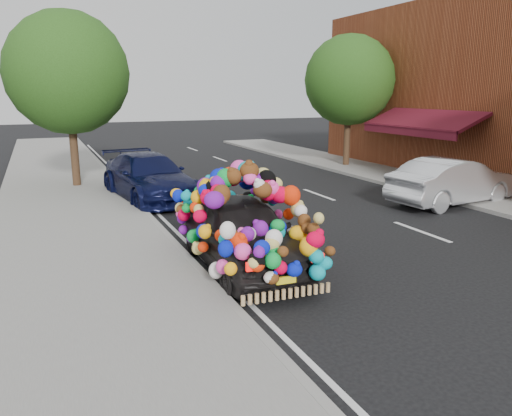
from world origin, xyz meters
The scene contains 10 objects.
ground centered at (0.00, 0.00, 0.00)m, with size 100.00×100.00×0.00m, color black.
sidewalk centered at (-4.30, 0.00, 0.06)m, with size 4.00×60.00×0.12m, color gray.
kerb centered at (-2.35, 0.00, 0.07)m, with size 0.15×60.00×0.13m, color gray.
footpath_far centered at (8.20, 3.00, 0.06)m, with size 3.00×40.00×0.12m, color gray.
lane_markings centered at (3.60, 0.00, 0.01)m, with size 6.00×50.00×0.01m, color silver, non-canonical shape.
tree_near_sidewalk centered at (-3.80, 9.50, 4.02)m, with size 4.20×4.20×6.13m.
tree_far_b centered at (8.00, 10.00, 3.89)m, with size 4.00×4.00×5.90m.
plush_art_car centered at (-1.44, -0.58, 1.04)m, with size 2.18×4.39×2.05m.
navy_sedan centered at (-1.77, 6.63, 0.72)m, with size 2.03×4.99×1.45m, color black.
silver_hatchback centered at (6.61, 2.09, 0.72)m, with size 1.52×4.36×1.44m, color silver.
Camera 1 is at (-4.95, -9.31, 3.41)m, focal length 35.00 mm.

